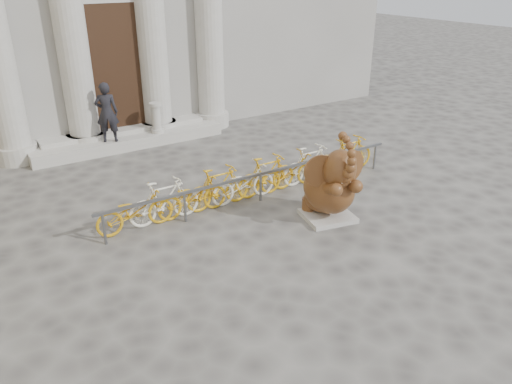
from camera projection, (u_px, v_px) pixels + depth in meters
ground at (319, 297)px, 8.62m from camera, size 80.00×80.00×0.00m
entrance_steps at (129, 140)px, 15.71m from camera, size 6.00×1.20×0.36m
elephant_statue at (330, 187)px, 10.92m from camera, size 1.41×1.67×2.14m
bike_rack at (254, 178)px, 12.09m from camera, size 8.00×0.53×1.00m
pedestrian at (107, 112)px, 14.66m from camera, size 0.76×0.63×1.79m
balustrade_post at (156, 119)px, 15.64m from camera, size 0.39×0.39×0.95m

